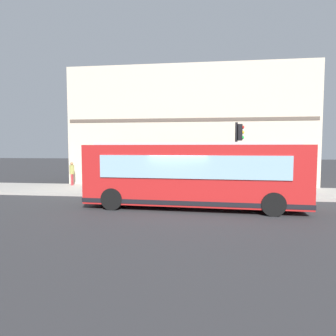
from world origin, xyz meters
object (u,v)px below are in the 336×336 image
(traffic_light_near_corner, at_px, (238,145))
(pedestrian_by_light_pole, at_px, (314,178))
(fire_hydrant, at_px, (196,187))
(newspaper_vending_box, at_px, (200,180))
(city_bus_nearside, at_px, (193,175))
(pedestrian_near_building_entrance, at_px, (72,172))

(traffic_light_near_corner, distance_m, pedestrian_by_light_pole, 5.00)
(traffic_light_near_corner, bearing_deg, pedestrian_by_light_pole, -74.21)
(traffic_light_near_corner, relative_size, fire_hydrant, 5.49)
(newspaper_vending_box, bearing_deg, traffic_light_near_corner, -147.57)
(fire_hydrant, distance_m, pedestrian_by_light_pole, 6.84)
(traffic_light_near_corner, distance_m, newspaper_vending_box, 4.61)
(newspaper_vending_box, bearing_deg, city_bus_nearside, 177.66)
(pedestrian_by_light_pole, height_order, newspaper_vending_box, pedestrian_by_light_pole)
(fire_hydrant, distance_m, newspaper_vending_box, 2.58)
(traffic_light_near_corner, relative_size, newspaper_vending_box, 4.52)
(traffic_light_near_corner, height_order, newspaper_vending_box, traffic_light_near_corner)
(fire_hydrant, bearing_deg, pedestrian_near_building_entrance, 74.77)
(fire_hydrant, bearing_deg, pedestrian_by_light_pole, -85.89)
(fire_hydrant, bearing_deg, city_bus_nearside, 179.74)
(fire_hydrant, xyz_separation_m, newspaper_vending_box, (2.57, -0.23, 0.09))
(newspaper_vending_box, bearing_deg, pedestrian_near_building_entrance, 90.96)
(traffic_light_near_corner, xyz_separation_m, pedestrian_by_light_pole, (1.26, -4.45, -1.92))
(traffic_light_near_corner, bearing_deg, pedestrian_near_building_entrance, 74.16)
(pedestrian_by_light_pole, xyz_separation_m, newspaper_vending_box, (2.08, 6.57, -0.45))
(traffic_light_near_corner, relative_size, pedestrian_by_light_pole, 2.56)
(city_bus_nearside, height_order, pedestrian_near_building_entrance, city_bus_nearside)
(traffic_light_near_corner, distance_m, pedestrian_near_building_entrance, 11.82)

